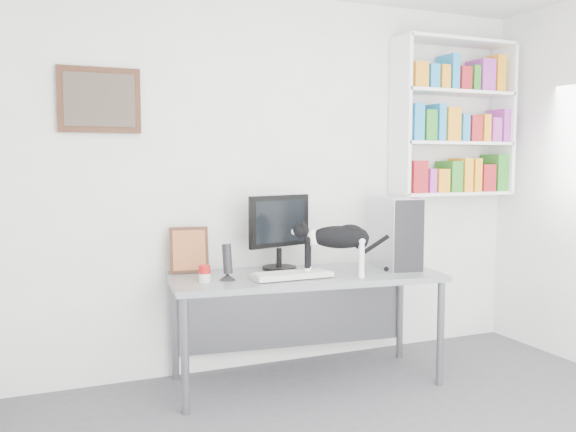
{
  "coord_description": "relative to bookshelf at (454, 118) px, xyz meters",
  "views": [
    {
      "loc": [
        -1.71,
        -2.17,
        1.51
      ],
      "look_at": [
        -0.16,
        1.53,
        1.15
      ],
      "focal_mm": 38.0,
      "sensor_mm": 36.0,
      "label": 1
    }
  ],
  "objects": [
    {
      "name": "room",
      "position": [
        -1.4,
        -1.85,
        -0.5
      ],
      "size": [
        4.01,
        4.01,
        2.7
      ],
      "color": "#545459",
      "rests_on": "ground"
    },
    {
      "name": "cat",
      "position": [
        -1.29,
        -0.49,
        -0.92
      ],
      "size": [
        0.57,
        0.42,
        0.35
      ],
      "primitive_type": null,
      "rotation": [
        0.0,
        0.0,
        -0.53
      ],
      "color": "black",
      "rests_on": "desk"
    },
    {
      "name": "pc_tower",
      "position": [
        -0.75,
        -0.33,
        -0.85
      ],
      "size": [
        0.3,
        0.53,
        0.5
      ],
      "primitive_type": "cube",
      "rotation": [
        0.0,
        0.0,
        -0.16
      ],
      "color": "silver",
      "rests_on": "desk"
    },
    {
      "name": "keyboard",
      "position": [
        -1.59,
        -0.43,
        -1.08
      ],
      "size": [
        0.52,
        0.21,
        0.04
      ],
      "primitive_type": "cube",
      "rotation": [
        0.0,
        0.0,
        0.01
      ],
      "color": "beige",
      "rests_on": "desk"
    },
    {
      "name": "speaker",
      "position": [
        -1.99,
        -0.33,
        -0.98
      ],
      "size": [
        0.12,
        0.12,
        0.24
      ],
      "primitive_type": "cylinder",
      "rotation": [
        0.0,
        0.0,
        0.11
      ],
      "color": "black",
      "rests_on": "desk"
    },
    {
      "name": "wall_art",
      "position": [
        -2.7,
        0.12,
        0.05
      ],
      "size": [
        0.52,
        0.04,
        0.42
      ],
      "primitive_type": "cube",
      "color": "#4D2918",
      "rests_on": "room"
    },
    {
      "name": "desk",
      "position": [
        -1.44,
        -0.33,
        -1.47
      ],
      "size": [
        1.87,
        0.9,
        0.75
      ],
      "primitive_type": "cube",
      "rotation": [
        0.0,
        0.0,
        -0.11
      ],
      "color": "slate",
      "rests_on": "room"
    },
    {
      "name": "leaning_print",
      "position": [
        -2.15,
        0.02,
        -0.94
      ],
      "size": [
        0.27,
        0.14,
        0.32
      ],
      "primitive_type": "cube",
      "rotation": [
        0.0,
        0.0,
        -0.15
      ],
      "color": "#4D2918",
      "rests_on": "desk"
    },
    {
      "name": "monitor",
      "position": [
        -1.54,
        -0.11,
        -0.83
      ],
      "size": [
        0.55,
        0.37,
        0.53
      ],
      "primitive_type": "cube",
      "rotation": [
        0.0,
        0.0,
        0.28
      ],
      "color": "black",
      "rests_on": "desk"
    },
    {
      "name": "bookshelf",
      "position": [
        0.0,
        0.0,
        0.0
      ],
      "size": [
        1.03,
        0.28,
        1.24
      ],
      "primitive_type": "cube",
      "color": "white",
      "rests_on": "room"
    },
    {
      "name": "soup_can",
      "position": [
        -2.14,
        -0.34,
        -1.05
      ],
      "size": [
        0.1,
        0.1,
        0.11
      ],
      "primitive_type": "cylinder",
      "rotation": [
        0.0,
        0.0,
        -0.41
      ],
      "color": "#B2110F",
      "rests_on": "desk"
    }
  ]
}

